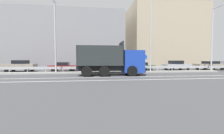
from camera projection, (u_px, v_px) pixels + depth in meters
The scene contains 19 objects.
ground_plane at pixel (116, 74), 16.69m from camera, with size 320.00×320.00×0.00m, color #424244.
lane_strip_0 at pixel (112, 77), 14.05m from camera, with size 50.76×0.16×0.01m, color silver.
lane_strip_1 at pixel (115, 80), 12.01m from camera, with size 50.76×0.16×0.01m, color silver.
median_island at pixel (113, 72), 18.60m from camera, with size 27.92×1.10×0.18m, color gray.
median_guardrail at pixel (112, 68), 19.63m from camera, with size 50.76×0.09×0.78m.
dump_truck at pixel (119, 63), 15.88m from camera, with size 6.98×2.88×3.50m.
median_road_sign at pixel (145, 63), 19.08m from camera, with size 0.69×0.16×2.33m.
street_lamp_1 at pixel (55, 33), 17.36m from camera, with size 0.70×2.18×8.45m.
street_lamp_2 at pixel (152, 31), 18.90m from camera, with size 0.71×2.53×9.44m.
street_lamp_3 at pixel (213, 36), 19.92m from camera, with size 0.71×2.15×8.56m.
parked_car_1 at pixel (20, 66), 20.64m from camera, with size 4.05×1.92×1.57m.
parked_car_2 at pixel (63, 66), 21.60m from camera, with size 3.95×2.04×1.28m.
parked_car_3 at pixel (105, 66), 22.48m from camera, with size 4.50×2.05×1.42m.
parked_car_4 at pixel (140, 66), 22.74m from camera, with size 4.35×2.00×1.24m.
parked_car_5 at pixel (176, 65), 23.95m from camera, with size 4.25×2.09×1.51m.
parked_car_6 at pixel (210, 65), 24.21m from camera, with size 4.66×2.23×1.40m.
background_building_0 at pixel (68, 42), 29.74m from camera, with size 20.71×11.92×10.14m, color gray.
background_building_1 at pixel (161, 39), 34.08m from camera, with size 15.13×12.06×12.94m, color tan.
church_tower at pixel (103, 49), 45.43m from camera, with size 3.60×3.60×11.01m.
Camera 1 is at (-2.63, -16.42, 1.64)m, focal length 24.00 mm.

